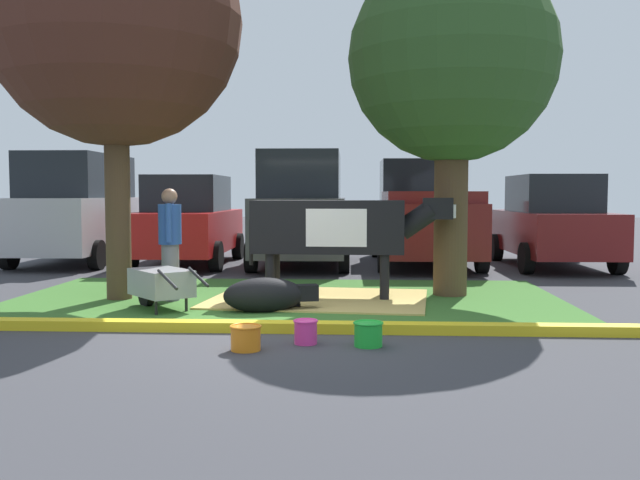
% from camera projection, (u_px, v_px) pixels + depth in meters
% --- Properties ---
extents(ground_plane, '(80.00, 80.00, 0.00)m').
position_uv_depth(ground_plane, '(263.00, 327.00, 8.43)').
color(ground_plane, '#38383D').
extents(grass_island, '(8.32, 4.70, 0.02)m').
position_uv_depth(grass_island, '(287.00, 299.00, 10.63)').
color(grass_island, '#386B28').
rests_on(grass_island, ground).
extents(curb_yellow, '(9.52, 0.24, 0.12)m').
position_uv_depth(curb_yellow, '(264.00, 327.00, 8.14)').
color(curb_yellow, yellow).
rests_on(curb_yellow, ground).
extents(hay_bedding, '(3.44, 2.73, 0.04)m').
position_uv_depth(hay_bedding, '(319.00, 299.00, 10.49)').
color(hay_bedding, tan).
rests_on(hay_bedding, ground).
extents(shade_tree_left, '(3.80, 3.80, 6.11)m').
position_uv_depth(shade_tree_left, '(114.00, 20.00, 10.31)').
color(shade_tree_left, '#4C3823').
rests_on(shade_tree_left, ground).
extents(shade_tree_right, '(3.23, 3.23, 5.33)m').
position_uv_depth(shade_tree_right, '(453.00, 61.00, 10.75)').
color(shade_tree_right, '#4C3823').
rests_on(shade_tree_right, ground).
extents(cow_holstein, '(3.14, 0.81, 1.55)m').
position_uv_depth(cow_holstein, '(335.00, 228.00, 10.60)').
color(cow_holstein, black).
rests_on(cow_holstein, ground).
extents(calf_lying, '(1.33, 0.74, 0.48)m').
position_uv_depth(calf_lying, '(266.00, 295.00, 9.43)').
color(calf_lying, black).
rests_on(calf_lying, ground).
extents(person_handler, '(0.34, 0.52, 1.69)m').
position_uv_depth(person_handler, '(170.00, 241.00, 10.35)').
color(person_handler, slate).
rests_on(person_handler, ground).
extents(wheelbarrow, '(1.31, 1.39, 0.63)m').
position_uv_depth(wheelbarrow, '(161.00, 283.00, 9.55)').
color(wheelbarrow, gray).
rests_on(wheelbarrow, ground).
extents(bucket_orange, '(0.33, 0.33, 0.26)m').
position_uv_depth(bucket_orange, '(246.00, 337.00, 7.17)').
color(bucket_orange, orange).
rests_on(bucket_orange, ground).
extents(bucket_pink, '(0.27, 0.27, 0.26)m').
position_uv_depth(bucket_pink, '(306.00, 331.00, 7.48)').
color(bucket_pink, '#EA3893').
rests_on(bucket_pink, ground).
extents(bucket_green, '(0.32, 0.32, 0.26)m').
position_uv_depth(bucket_green, '(368.00, 333.00, 7.36)').
color(bucket_green, green).
rests_on(bucket_green, ground).
extents(suv_black, '(2.18, 4.63, 2.52)m').
position_uv_depth(suv_black, '(79.00, 208.00, 16.18)').
color(suv_black, '#B7B7BC').
rests_on(suv_black, ground).
extents(sedan_red, '(2.07, 4.43, 2.02)m').
position_uv_depth(sedan_red, '(188.00, 221.00, 15.77)').
color(sedan_red, red).
rests_on(sedan_red, ground).
extents(suv_dark_grey, '(2.18, 4.63, 2.52)m').
position_uv_depth(suv_dark_grey, '(302.00, 209.00, 15.59)').
color(suv_dark_grey, '#3D3D42').
rests_on(suv_dark_grey, ground).
extents(pickup_truck_maroon, '(2.28, 5.43, 2.42)m').
position_uv_depth(pickup_truck_maroon, '(423.00, 215.00, 15.96)').
color(pickup_truck_maroon, maroon).
rests_on(pickup_truck_maroon, ground).
extents(hatchback_white, '(2.07, 4.43, 2.02)m').
position_uv_depth(hatchback_white, '(552.00, 222.00, 15.30)').
color(hatchback_white, maroon).
rests_on(hatchback_white, ground).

